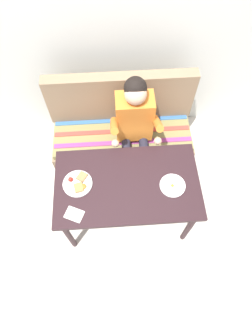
{
  "coord_description": "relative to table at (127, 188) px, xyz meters",
  "views": [
    {
      "loc": [
        -0.08,
        -0.99,
        2.83
      ],
      "look_at": [
        0.0,
        0.15,
        0.72
      ],
      "focal_mm": 30.21,
      "sensor_mm": 36.0,
      "label": 1
    }
  ],
  "objects": [
    {
      "name": "ground_plane",
      "position": [
        0.0,
        0.0,
        -0.65
      ],
      "size": [
        8.0,
        8.0,
        0.0
      ],
      "primitive_type": "plane",
      "color": "beige"
    },
    {
      "name": "back_wall",
      "position": [
        0.0,
        1.27,
        0.65
      ],
      "size": [
        4.4,
        0.1,
        2.6
      ],
      "primitive_type": "cube",
      "color": "silver",
      "rests_on": "ground"
    },
    {
      "name": "table",
      "position": [
        0.0,
        0.0,
        0.0
      ],
      "size": [
        1.2,
        0.7,
        0.73
      ],
      "color": "black",
      "rests_on": "ground"
    },
    {
      "name": "couch",
      "position": [
        0.0,
        0.76,
        -0.32
      ],
      "size": [
        1.44,
        0.56,
        1.0
      ],
      "color": "#826A50",
      "rests_on": "ground"
    },
    {
      "name": "person",
      "position": [
        0.11,
        0.59,
        0.09
      ],
      "size": [
        0.45,
        0.61,
        1.21
      ],
      "color": "orange",
      "rests_on": "ground"
    },
    {
      "name": "plate_breakfast",
      "position": [
        -0.4,
        0.02,
        0.1
      ],
      "size": [
        0.24,
        0.24,
        0.05
      ],
      "color": "white",
      "rests_on": "table"
    },
    {
      "name": "plate_eggs",
      "position": [
        0.37,
        -0.05,
        0.09
      ],
      "size": [
        0.21,
        0.21,
        0.04
      ],
      "color": "white",
      "rests_on": "table"
    },
    {
      "name": "napkin",
      "position": [
        -0.43,
        -0.24,
        0.09
      ],
      "size": [
        0.17,
        0.15,
        0.01
      ],
      "primitive_type": "cube",
      "rotation": [
        0.0,
        0.0,
        -0.43
      ],
      "color": "silver",
      "rests_on": "table"
    }
  ]
}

